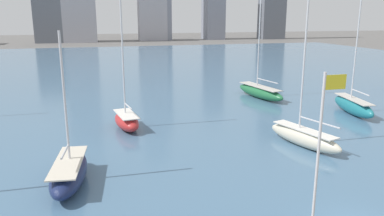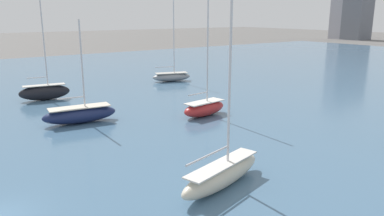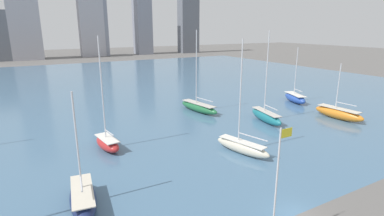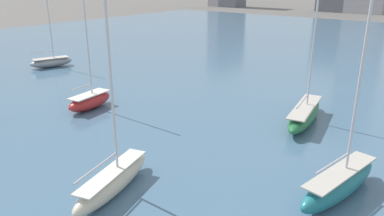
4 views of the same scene
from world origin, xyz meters
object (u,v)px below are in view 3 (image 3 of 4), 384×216
at_px(flag_pole, 277,183).
at_px(sailboat_cream, 242,146).
at_px(sailboat_teal, 266,116).
at_px(sailboat_green, 199,107).
at_px(sailboat_orange, 338,113).
at_px(sailboat_red, 107,143).
at_px(sailboat_blue, 295,98).
at_px(sailboat_navy, 83,198).

distance_m(flag_pole, sailboat_cream, 18.59).
distance_m(sailboat_teal, sailboat_green, 14.15).
bearing_deg(sailboat_orange, sailboat_green, 137.01).
height_order(sailboat_red, sailboat_teal, sailboat_teal).
relative_size(sailboat_blue, sailboat_teal, 0.76).
bearing_deg(flag_pole, sailboat_green, 68.23).
bearing_deg(sailboat_cream, sailboat_teal, 20.14).
relative_size(sailboat_blue, sailboat_red, 0.79).
bearing_deg(sailboat_green, sailboat_red, -162.99).
xyz_separation_m(sailboat_blue, sailboat_red, (-45.39, -6.93, -0.02)).
height_order(sailboat_teal, sailboat_green, sailboat_green).
distance_m(flag_pole, sailboat_red, 27.25).
bearing_deg(sailboat_cream, sailboat_navy, 171.93).
distance_m(flag_pole, sailboat_navy, 18.37).
bearing_deg(sailboat_teal, sailboat_cream, -134.05).
relative_size(flag_pole, sailboat_teal, 0.60).
relative_size(sailboat_blue, sailboat_orange, 1.20).
xyz_separation_m(sailboat_cream, sailboat_green, (5.55, 21.33, -0.00)).
bearing_deg(sailboat_cream, sailboat_red, 131.36).
bearing_deg(sailboat_navy, sailboat_cream, 14.25).
distance_m(sailboat_orange, sailboat_navy, 48.55).
xyz_separation_m(sailboat_orange, sailboat_cream, (-26.43, -3.97, -0.07)).
height_order(flag_pole, sailboat_orange, sailboat_orange).
distance_m(sailboat_orange, sailboat_cream, 26.72).
height_order(sailboat_blue, sailboat_red, sailboat_red).
relative_size(sailboat_blue, sailboat_navy, 1.11).
bearing_deg(sailboat_navy, sailboat_teal, 26.06).
bearing_deg(sailboat_green, sailboat_teal, -68.56).
height_order(sailboat_orange, sailboat_green, sailboat_green).
bearing_deg(sailboat_navy, sailboat_red, 73.81).
height_order(sailboat_blue, sailboat_teal, sailboat_teal).
xyz_separation_m(flag_pole, sailboat_blue, (38.57, 32.95, -4.35)).
height_order(flag_pole, sailboat_blue, sailboat_blue).
xyz_separation_m(sailboat_red, sailboat_green, (21.55, 10.86, -0.02)).
bearing_deg(sailboat_teal, sailboat_orange, -10.83).
bearing_deg(flag_pole, sailboat_cream, 59.46).
bearing_deg(sailboat_green, sailboat_cream, -114.32).
bearing_deg(sailboat_cream, flag_pole, -136.00).
xyz_separation_m(sailboat_orange, sailboat_navy, (-48.07, -6.78, -0.09)).
xyz_separation_m(sailboat_red, sailboat_navy, (-5.64, -13.27, -0.04)).
height_order(flag_pole, sailboat_navy, sailboat_navy).
bearing_deg(sailboat_red, sailboat_blue, 0.82).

